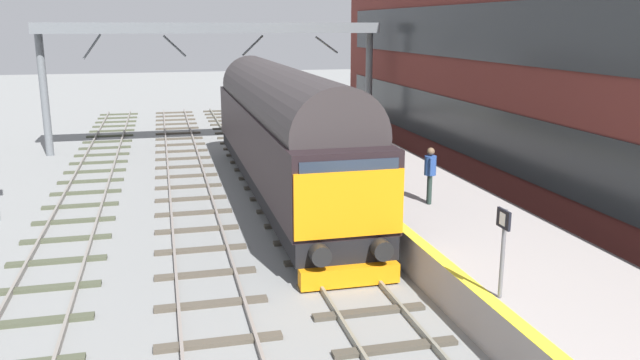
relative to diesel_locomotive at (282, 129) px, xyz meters
name	(u,v)px	position (x,y,z in m)	size (l,w,h in m)	color
ground_plane	(316,242)	(0.00, -5.26, -2.48)	(140.00, 140.00, 0.00)	gray
track_main	(316,240)	(0.00, -5.26, -2.42)	(2.50, 60.00, 0.15)	slate
track_adjacent_west	(201,249)	(-3.28, -5.26, -2.42)	(2.50, 60.00, 0.15)	gray
track_adjacent_far_west	(57,261)	(-7.00, -5.26, -2.42)	(2.50, 60.00, 0.15)	gray
station_platform	(433,216)	(3.60, -5.26, -1.98)	(4.00, 44.00, 1.01)	#9E9795
station_building	(558,38)	(9.64, -1.75, 3.14)	(4.11, 37.69, 11.24)	maroon
diesel_locomotive	(282,129)	(0.00, 0.00, 0.00)	(2.74, 17.49, 4.68)	black
platform_number_sign	(503,239)	(1.96, -12.04, -0.30)	(0.10, 0.44, 1.74)	slate
waiting_passenger	(430,170)	(3.32, -5.52, -0.49)	(0.43, 0.49, 1.64)	#24342F
overhead_footbridge	(214,33)	(-1.45, 9.94, 3.18)	(16.30, 2.00, 6.17)	slate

